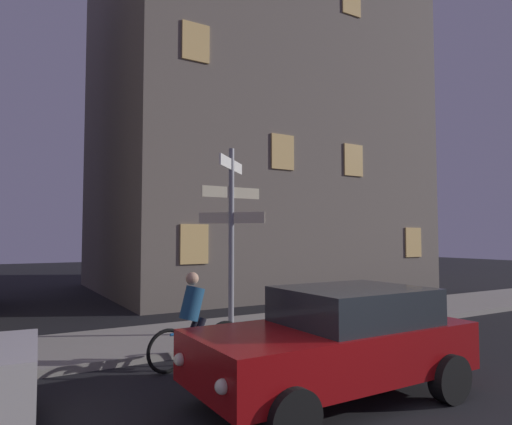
{
  "coord_description": "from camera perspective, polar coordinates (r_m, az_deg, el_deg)",
  "views": [
    {
      "loc": [
        -3.47,
        -2.82,
        2.19
      ],
      "look_at": [
        1.47,
        5.58,
        2.74
      ],
      "focal_mm": 31.46,
      "sensor_mm": 36.0,
      "label": 1
    }
  ],
  "objects": [
    {
      "name": "building_right_block",
      "position": [
        21.98,
        -0.56,
        19.97
      ],
      "size": [
        12.85,
        9.86,
        21.69
      ],
      "color": "#6B6056",
      "rests_on": "ground_plane"
    },
    {
      "name": "cyclist",
      "position": [
        7.87,
        -7.83,
        -13.77
      ],
      "size": [
        1.81,
        0.37,
        1.61
      ],
      "color": "black",
      "rests_on": "ground_plane"
    },
    {
      "name": "car_near_right",
      "position": [
        6.47,
        10.32,
        -15.67
      ],
      "size": [
        3.99,
        1.98,
        1.49
      ],
      "color": "maroon",
      "rests_on": "ground_plane"
    },
    {
      "name": "signpost",
      "position": [
        9.71,
        -3.16,
        -1.32
      ],
      "size": [
        1.39,
        1.09,
        3.99
      ],
      "color": "gray",
      "rests_on": "sidewalk_kerb"
    },
    {
      "name": "sidewalk_kerb",
      "position": [
        10.03,
        -9.85,
        -15.38
      ],
      "size": [
        40.0,
        2.71,
        0.14
      ],
      "primitive_type": "cube",
      "color": "gray",
      "rests_on": "ground_plane"
    }
  ]
}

